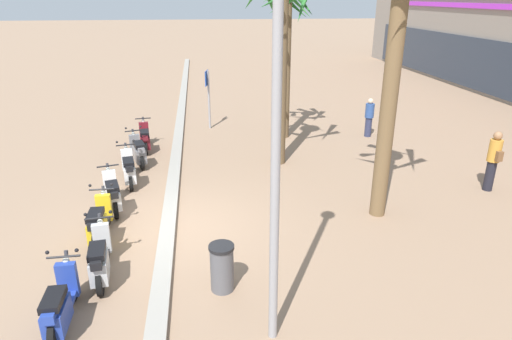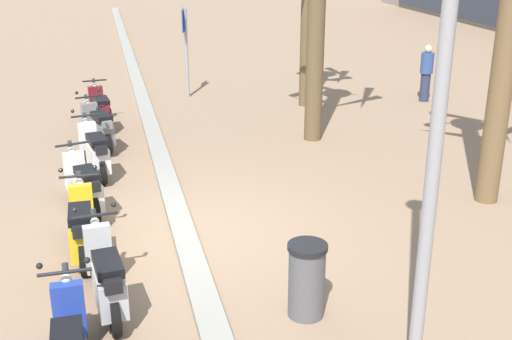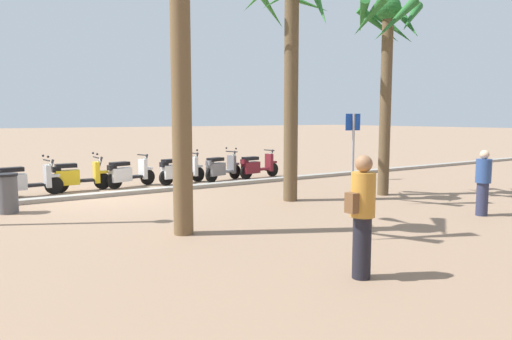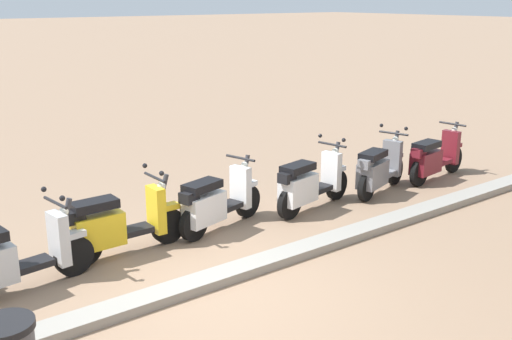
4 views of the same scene
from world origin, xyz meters
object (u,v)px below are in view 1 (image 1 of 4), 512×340
palm_tree_by_mall_entrance (399,12)px  palm_tree_near_sign (282,19)px  pedestrian_by_palm_tree (369,117)px  litter_bin (222,267)px  scooter_grey_mid_centre (138,152)px  scooter_blue_last_in_row (61,304)px  scooter_maroon_far_back (145,138)px  scooter_yellow_second_in_line (100,223)px  crossing_sign (208,93)px  palm_tree_far_corner (287,22)px  pedestrian_window_shopping (493,159)px  street_lamp (277,105)px  scooter_silver_mid_rear (100,258)px  scooter_white_lead_nearest (129,169)px  scooter_white_tail_end (113,194)px

palm_tree_by_mall_entrance → palm_tree_near_sign: (-3.99, -1.85, -0.33)m
pedestrian_by_palm_tree → litter_bin: size_ratio=1.60×
palm_tree_by_mall_entrance → scooter_grey_mid_centre: bearing=-124.4°
scooter_blue_last_in_row → scooter_maroon_far_back: bearing=177.2°
scooter_yellow_second_in_line → crossing_sign: (-9.00, 2.72, 1.04)m
palm_tree_far_corner → palm_tree_near_sign: (2.89, -0.74, 0.24)m
pedestrian_window_shopping → scooter_grey_mid_centre: bearing=-108.3°
scooter_maroon_far_back → palm_tree_near_sign: 6.42m
scooter_grey_mid_centre → street_lamp: (8.40, 3.08, 3.41)m
street_lamp → scooter_grey_mid_centre: bearing=-159.9°
scooter_silver_mid_rear → street_lamp: street_lamp is taller
palm_tree_near_sign → scooter_blue_last_in_row: bearing=-34.3°
scooter_silver_mid_rear → scooter_maroon_far_back: bearing=179.6°
scooter_silver_mid_rear → palm_tree_by_mall_entrance: bearing=107.2°
street_lamp → scooter_maroon_far_back: bearing=-163.0°
scooter_blue_last_in_row → palm_tree_near_sign: palm_tree_near_sign is taller
scooter_white_lead_nearest → scooter_white_tail_end: 1.72m
scooter_yellow_second_in_line → palm_tree_near_sign: (-4.49, 4.89, 4.10)m
crossing_sign → pedestrian_by_palm_tree: crossing_sign is taller
palm_tree_far_corner → street_lamp: 11.11m
scooter_white_tail_end → palm_tree_near_sign: 7.00m
palm_tree_far_corner → pedestrian_by_palm_tree: 4.84m
scooter_maroon_far_back → palm_tree_near_sign: bearing=67.2°
palm_tree_by_mall_entrance → scooter_white_lead_nearest: bearing=-113.3°
scooter_maroon_far_back → scooter_yellow_second_in_line: size_ratio=1.02×
scooter_blue_last_in_row → palm_tree_by_mall_entrance: 8.80m
pedestrian_window_shopping → litter_bin: (3.67, -7.83, -0.45)m
scooter_grey_mid_centre → crossing_sign: bearing=149.2°
scooter_grey_mid_centre → palm_tree_far_corner: bearing=114.9°
palm_tree_near_sign → street_lamp: size_ratio=0.99×
scooter_blue_last_in_row → pedestrian_window_shopping: pedestrian_window_shopping is taller
crossing_sign → pedestrian_window_shopping: bearing=46.0°
palm_tree_far_corner → pedestrian_window_shopping: (5.84, 4.83, -3.39)m
palm_tree_by_mall_entrance → litter_bin: size_ratio=7.10×
street_lamp → scooter_white_lead_nearest: bearing=-155.0°
scooter_silver_mid_rear → street_lamp: (1.99, 3.07, 3.40)m
scooter_maroon_far_back → litter_bin: 8.83m
palm_tree_far_corner → pedestrian_window_shopping: bearing=39.6°
scooter_yellow_second_in_line → palm_tree_by_mall_entrance: (-0.50, 6.73, 4.43)m
scooter_maroon_far_back → crossing_sign: (-2.60, 2.38, 1.06)m
scooter_white_tail_end → palm_tree_near_sign: (-2.90, 4.87, 4.11)m
pedestrian_by_palm_tree → litter_bin: pedestrian_by_palm_tree is taller
scooter_white_lead_nearest → scooter_blue_last_in_row: size_ratio=1.06×
scooter_white_lead_nearest → crossing_sign: size_ratio=0.76×
scooter_grey_mid_centre → scooter_white_tail_end: bearing=-4.7°
scooter_white_lead_nearest → scooter_maroon_far_back: bearing=177.2°
scooter_white_tail_end → pedestrian_window_shopping: size_ratio=1.00×
crossing_sign → pedestrian_by_palm_tree: 6.54m
palm_tree_near_sign → scooter_yellow_second_in_line: bearing=-47.4°
scooter_silver_mid_rear → crossing_sign: bearing=167.0°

